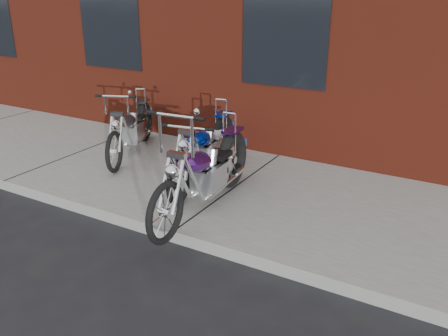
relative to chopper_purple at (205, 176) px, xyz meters
The scene contains 5 objects.
ground 0.92m from the chopper_purple, 90.34° to the right, with size 120.00×120.00×0.00m, color black.
sidewalk 0.95m from the chopper_purple, 90.30° to the left, with size 22.00×3.00×0.15m, color slate.
chopper_purple is the anchor object (origin of this frame).
chopper_blue 0.97m from the chopper_purple, 122.26° to the left, with size 0.68×2.35×1.03m.
chopper_third 2.45m from the chopper_purple, 151.99° to the left, with size 0.95×2.08×1.12m.
Camera 1 is at (2.90, -3.87, 2.80)m, focal length 38.00 mm.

